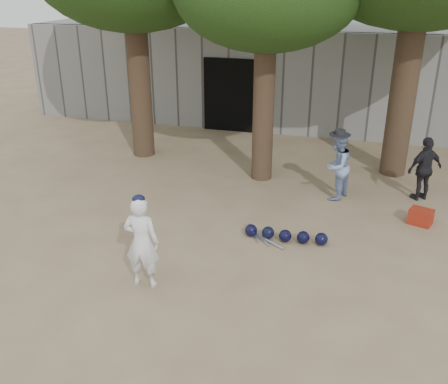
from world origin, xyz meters
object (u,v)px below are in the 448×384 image
(boy_player, at_px, (142,242))
(red_bag, at_px, (421,217))
(spectator_blue, at_px, (337,166))
(spectator_dark, at_px, (425,169))

(boy_player, distance_m, red_bag, 5.48)
(boy_player, relative_size, spectator_blue, 1.02)
(boy_player, height_order, red_bag, boy_player)
(spectator_blue, bearing_deg, red_bag, 87.09)
(boy_player, distance_m, spectator_blue, 4.89)
(boy_player, bearing_deg, red_bag, -146.23)
(boy_player, bearing_deg, spectator_dark, -137.79)
(red_bag, bearing_deg, spectator_blue, 155.30)
(spectator_blue, height_order, spectator_dark, spectator_blue)
(boy_player, xyz_separation_m, spectator_blue, (2.56, 4.17, -0.01))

